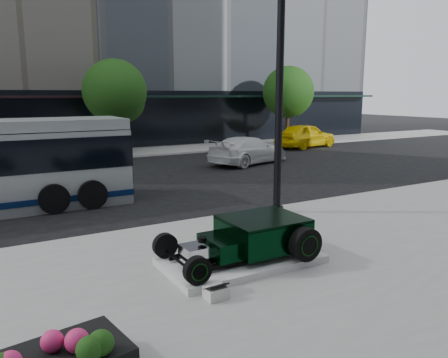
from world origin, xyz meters
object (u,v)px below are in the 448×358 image
white_sedan (248,150)px  hot_rod (255,235)px  yellow_taxi (305,135)px  lamppost (279,99)px

white_sedan → hot_rod: bearing=129.5°
white_sedan → yellow_taxi: size_ratio=1.02×
white_sedan → yellow_taxi: bearing=-79.0°
lamppost → white_sedan: bearing=61.9°
hot_rod → yellow_taxi: bearing=47.0°
lamppost → hot_rod: bearing=-133.3°
lamppost → yellow_taxi: 18.63m
lamppost → yellow_taxi: (12.54, 13.50, -2.74)m
hot_rod → white_sedan: (7.80, 12.29, 0.04)m
hot_rod → white_sedan: white_sedan is taller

